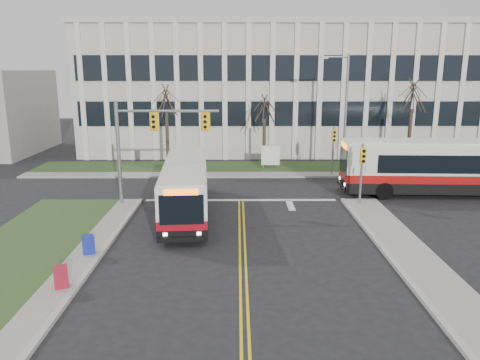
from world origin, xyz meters
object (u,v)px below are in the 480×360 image
(newspaper_box_blue, at_px, (89,246))
(newspaper_box_red, at_px, (61,278))
(bus_main, at_px, (186,189))
(bus_cross, at_px, (445,169))
(directory_sign, at_px, (270,156))
(streetlight, at_px, (344,108))

(newspaper_box_blue, bearing_deg, newspaper_box_red, -112.90)
(bus_main, bearing_deg, bus_cross, 9.56)
(directory_sign, bearing_deg, bus_cross, -36.45)
(directory_sign, height_order, bus_cross, bus_cross)
(streetlight, relative_size, newspaper_box_blue, 9.68)
(newspaper_box_blue, xyz_separation_m, newspaper_box_red, (0.00, -3.30, 0.00))
(streetlight, distance_m, directory_sign, 6.96)
(streetlight, bearing_deg, newspaper_box_red, -126.05)
(newspaper_box_blue, bearing_deg, directory_sign, 40.26)
(bus_cross, distance_m, newspaper_box_red, 24.37)
(directory_sign, xyz_separation_m, newspaper_box_red, (-9.30, -21.68, -0.70))
(bus_main, xyz_separation_m, newspaper_box_blue, (-3.63, -6.32, -0.97))
(newspaper_box_red, bearing_deg, newspaper_box_blue, 68.73)
(directory_sign, height_order, newspaper_box_blue, directory_sign)
(directory_sign, distance_m, bus_cross, 13.48)
(directory_sign, bearing_deg, bus_main, -115.19)
(newspaper_box_blue, bearing_deg, bus_cross, 4.37)
(directory_sign, bearing_deg, streetlight, -13.23)
(directory_sign, relative_size, bus_main, 0.18)
(streetlight, bearing_deg, newspaper_box_blue, -130.97)
(newspaper_box_blue, distance_m, newspaper_box_red, 3.30)
(bus_cross, bearing_deg, streetlight, -139.18)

